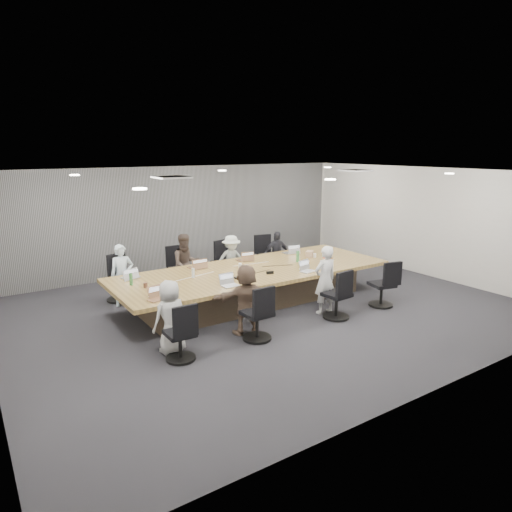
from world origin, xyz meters
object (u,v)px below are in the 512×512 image
person_2 (231,261)px  laptop_1 (197,267)px  laptop_0 (130,277)px  person_4 (170,317)px  laptop_4 (157,299)px  bottle_clear (193,273)px  laptop_3 (290,253)px  person_6 (325,280)px  mug_brown (145,285)px  person_5 (246,299)px  bottle_green_left (131,279)px  laptop_5 (231,286)px  laptop_6 (307,271)px  chair_5 (257,318)px  chair_2 (224,265)px  person_0 (122,275)px  chair_6 (337,298)px  stapler (270,273)px  person_3 (276,254)px  bottle_green_right (298,256)px  snack_packet (327,257)px  laptop_2 (243,260)px  conference_table (253,284)px  canvas_bag (309,254)px  chair_4 (180,338)px  chair_0 (118,283)px  chair_3 (269,258)px  chair_1 (180,272)px  person_1 (186,264)px

person_2 → laptop_1: bearing=-143.1°
laptop_0 → person_4: size_ratio=0.28×
laptop_4 → bottle_clear: (1.12, 0.91, 0.09)m
laptop_3 → person_6: (-0.75, -2.15, -0.05)m
person_2 → mug_brown: (-2.64, -1.36, 0.17)m
person_5 → bottle_green_left: size_ratio=5.67×
laptop_5 → laptop_6: bearing=-1.3°
chair_5 → laptop_1: 2.53m
chair_2 → person_0: person_0 is taller
chair_6 → laptop_6: bearing=84.5°
chair_5 → person_0: size_ratio=0.61×
stapler → person_3: bearing=68.0°
laptop_0 → laptop_1: same height
stapler → chair_5: bearing=-115.8°
bottle_green_right → snack_packet: size_ratio=1.29×
person_0 → laptop_2: (2.66, -0.55, 0.09)m
laptop_0 → person_6: 3.90m
laptop_1 → stapler: size_ratio=2.33×
mug_brown → person_4: bearing=-93.5°
conference_table → chair_2: bearing=81.9°
bottle_clear → laptop_5: bearing=-70.0°
chair_2 → laptop_3: chair_2 is taller
canvas_bag → snack_packet: size_ratio=1.24×
bottle_green_right → mug_brown: 3.60m
laptop_2 → laptop_5: size_ratio=0.99×
person_4 → person_5: 1.45m
laptop_2 → snack_packet: bearing=164.1°
bottle_clear → snack_packet: bearing=-3.1°
conference_table → chair_5: size_ratio=7.48×
canvas_bag → person_2: bearing=144.4°
laptop_4 → chair_4: bearing=-101.6°
bottle_clear → stapler: (1.44, -0.61, -0.07)m
chair_0 → person_5: (1.38, -3.05, 0.23)m
chair_2 → person_5: 3.31m
laptop_1 → laptop_5: same height
person_3 → canvas_bag: (0.18, -1.09, 0.21)m
laptop_2 → person_6: size_ratio=0.22×
conference_table → chair_0: bearing=144.9°
laptop_1 → canvas_bag: (2.72, -0.54, 0.06)m
laptop_4 → person_6: (3.32, -0.55, -0.05)m
chair_3 → person_0: (-4.00, -0.35, 0.23)m
chair_0 → laptop_5: (1.38, -2.50, 0.34)m
chair_4 → laptop_3: size_ratio=2.28×
mug_brown → person_2: bearing=27.3°
bottle_green_right → bottle_clear: bearing=177.2°
bottle_clear → mug_brown: bottle_clear is taller
chair_1 → laptop_2: chair_1 is taller
laptop_2 → person_4: 3.47m
person_1 → laptop_6: bearing=-43.0°
chair_2 → chair_3: chair_3 is taller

